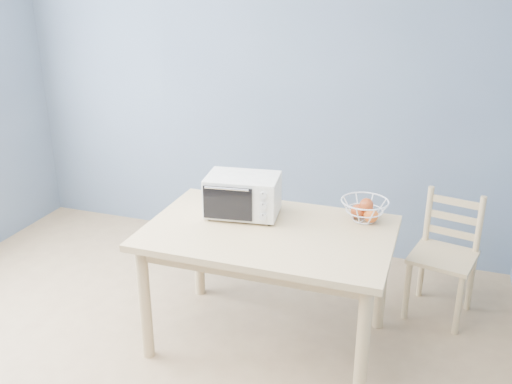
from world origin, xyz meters
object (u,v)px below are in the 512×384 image
(fruit_basket, at_px, (365,209))
(dining_chair, at_px, (444,257))
(dining_table, at_px, (269,246))
(toaster_oven, at_px, (240,195))

(fruit_basket, bearing_deg, dining_chair, 37.69)
(dining_table, distance_m, fruit_basket, 0.61)
(dining_chair, bearing_deg, dining_table, -132.50)
(toaster_oven, distance_m, dining_chair, 1.40)
(toaster_oven, bearing_deg, dining_table, -39.78)
(dining_table, distance_m, dining_chair, 1.21)
(toaster_oven, relative_size, fruit_basket, 1.38)
(toaster_oven, bearing_deg, dining_chair, 16.42)
(toaster_oven, relative_size, dining_chair, 0.56)
(dining_table, xyz_separation_m, toaster_oven, (-0.23, 0.14, 0.23))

